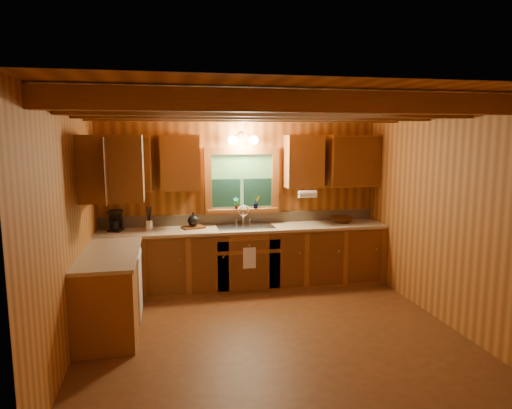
{
  "coord_description": "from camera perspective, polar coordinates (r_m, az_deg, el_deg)",
  "views": [
    {
      "loc": [
        -1.13,
        -4.8,
        2.2
      ],
      "look_at": [
        0.0,
        0.8,
        1.35
      ],
      "focal_mm": 31.72,
      "sensor_mm": 36.0,
      "label": 1
    }
  ],
  "objects": [
    {
      "name": "paper_towel_roll",
      "position": [
        6.7,
        6.49,
        1.3
      ],
      "size": [
        0.27,
        0.11,
        0.11
      ],
      "primitive_type": "cylinder",
      "rotation": [
        0.0,
        1.57,
        0.0
      ],
      "color": "white",
      "rests_on": "upper_cabinets"
    },
    {
      "name": "wicker_basket",
      "position": [
        7.09,
        10.72,
        -1.89
      ],
      "size": [
        0.43,
        0.43,
        0.09
      ],
      "primitive_type": "imported",
      "rotation": [
        0.0,
        0.0,
        -0.26
      ],
      "color": "#48230C",
      "rests_on": "countertop"
    },
    {
      "name": "backsplash",
      "position": [
        6.89,
        -1.79,
        -1.73
      ],
      "size": [
        4.2,
        0.02,
        0.16
      ],
      "primitive_type": "cube",
      "color": "tan",
      "rests_on": "room"
    },
    {
      "name": "utensil_crock",
      "position": [
        6.55,
        -13.37,
        -2.47
      ],
      "size": [
        0.12,
        0.12,
        0.34
      ],
      "rotation": [
        0.0,
        0.0,
        0.25
      ],
      "color": "silver",
      "rests_on": "countertop"
    },
    {
      "name": "countertop",
      "position": [
        6.26,
        -5.21,
        -3.73
      ],
      "size": [
        4.2,
        2.24,
        0.04
      ],
      "color": "tan",
      "rests_on": "base_cabinets"
    },
    {
      "name": "potted_plant_right",
      "position": [
        6.79,
        0.04,
        0.3
      ],
      "size": [
        0.12,
        0.11,
        0.19
      ],
      "primitive_type": "imported",
      "rotation": [
        0.0,
        0.0,
        0.28
      ],
      "color": "#603314",
      "rests_on": "window_sill"
    },
    {
      "name": "teakettle",
      "position": [
        6.58,
        -7.92,
        -2.04
      ],
      "size": [
        0.16,
        0.16,
        0.21
      ],
      "rotation": [
        0.0,
        0.0,
        -0.02
      ],
      "color": "black",
      "rests_on": "cutting_board"
    },
    {
      "name": "dishwasher_panel",
      "position": [
        5.77,
        -14.43,
        -9.68
      ],
      "size": [
        0.02,
        0.6,
        0.8
      ],
      "primitive_type": "cube",
      "color": "white",
      "rests_on": "base_cabinets"
    },
    {
      "name": "sink",
      "position": [
        6.64,
        -1.37,
        -3.22
      ],
      "size": [
        0.82,
        0.48,
        0.43
      ],
      "color": "silver",
      "rests_on": "countertop"
    },
    {
      "name": "window_sill",
      "position": [
        6.8,
        -1.7,
        -0.67
      ],
      "size": [
        1.06,
        0.14,
        0.04
      ],
      "primitive_type": "cube",
      "color": "brown",
      "rests_on": "room"
    },
    {
      "name": "coffee_maker",
      "position": [
        6.63,
        -17.28,
        -1.95
      ],
      "size": [
        0.17,
        0.21,
        0.3
      ],
      "rotation": [
        0.0,
        0.0,
        -0.27
      ],
      "color": "black",
      "rests_on": "countertop"
    },
    {
      "name": "room",
      "position": [
        5.01,
        1.81,
        -1.89
      ],
      "size": [
        4.2,
        4.2,
        4.2
      ],
      "color": "#5A3215",
      "rests_on": "ground"
    },
    {
      "name": "dish_towel",
      "position": [
        6.39,
        -0.83,
        -6.77
      ],
      "size": [
        0.18,
        0.01,
        0.3
      ],
      "primitive_type": "cube",
      "color": "white",
      "rests_on": "base_cabinets"
    },
    {
      "name": "cutting_board",
      "position": [
        6.6,
        -7.9,
        -2.85
      ],
      "size": [
        0.35,
        0.29,
        0.03
      ],
      "primitive_type": "cube",
      "rotation": [
        0.0,
        0.0,
        0.26
      ],
      "color": "#603314",
      "rests_on": "countertop"
    },
    {
      "name": "upper_cabinets",
      "position": [
        6.26,
        -6.23,
        5.12
      ],
      "size": [
        4.19,
        1.77,
        0.78
      ],
      "color": "brown",
      "rests_on": "room"
    },
    {
      "name": "base_cabinets",
      "position": [
        6.37,
        -5.27,
        -7.71
      ],
      "size": [
        4.2,
        2.22,
        0.86
      ],
      "color": "brown",
      "rests_on": "ground"
    },
    {
      "name": "potted_plant_left",
      "position": [
        6.74,
        -2.52,
        0.17
      ],
      "size": [
        0.1,
        0.07,
        0.18
      ],
      "primitive_type": "imported",
      "rotation": [
        0.0,
        0.0,
        0.08
      ],
      "color": "#603314",
      "rests_on": "window_sill"
    },
    {
      "name": "ceiling_beams",
      "position": [
        4.94,
        1.88,
        11.82
      ],
      "size": [
        4.2,
        2.54,
        0.18
      ],
      "color": "brown",
      "rests_on": "room"
    },
    {
      "name": "window",
      "position": [
        6.79,
        -1.78,
        2.8
      ],
      "size": [
        1.12,
        0.08,
        1.0
      ],
      "color": "brown",
      "rests_on": "room"
    },
    {
      "name": "wall_sconce",
      "position": [
        6.64,
        -1.63,
        8.16
      ],
      "size": [
        0.45,
        0.21,
        0.17
      ],
      "color": "black",
      "rests_on": "room"
    }
  ]
}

